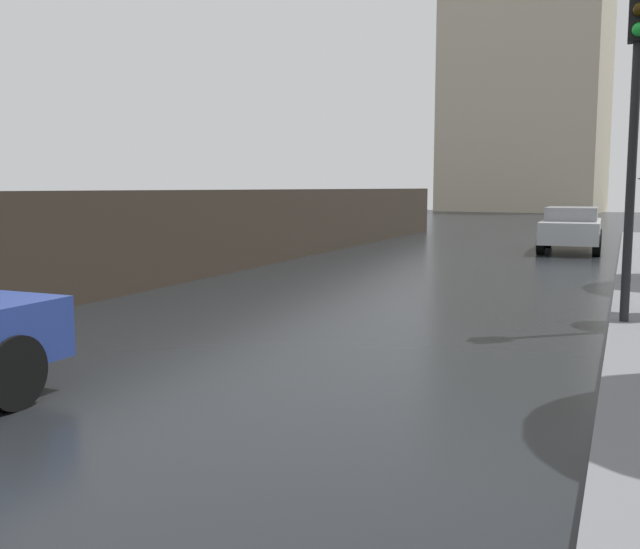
% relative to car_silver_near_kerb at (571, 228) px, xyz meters
% --- Properties ---
extents(car_silver_near_kerb, '(1.83, 4.22, 1.36)m').
position_rel_car_silver_near_kerb_xyz_m(car_silver_near_kerb, '(0.00, 0.00, 0.00)').
color(car_silver_near_kerb, '#B2B5BA').
rests_on(car_silver_near_kerb, ground).
extents(traffic_light, '(0.26, 0.39, 4.46)m').
position_rel_car_silver_near_kerb_xyz_m(traffic_light, '(1.59, -12.80, 2.50)').
color(traffic_light, black).
rests_on(traffic_light, sidewalk_strip).
extents(distant_tower, '(13.22, 8.25, 18.66)m').
position_rel_car_silver_near_kerb_xyz_m(distant_tower, '(-6.57, 37.53, 8.60)').
color(distant_tower, '#B2A88E').
rests_on(distant_tower, ground).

